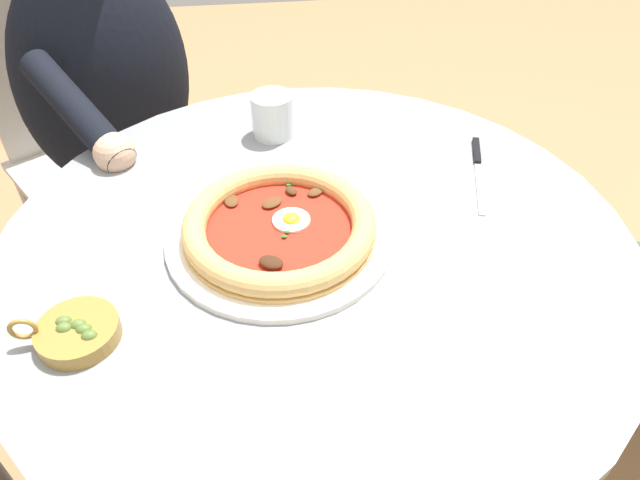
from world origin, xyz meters
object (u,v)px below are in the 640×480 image
object	(u,v)px
steak_knife	(478,163)
cafe_chair_diner	(96,124)
pizza_on_plate	(279,226)
olive_pan	(77,332)
dining_table	(316,321)
water_glass	(273,117)
diner_person	(126,157)

from	to	relation	value
steak_knife	cafe_chair_diner	size ratio (longest dim) A/B	0.23
pizza_on_plate	olive_pan	distance (m)	0.30
dining_table	cafe_chair_diner	xyz separation A→B (m)	(0.46, -0.68, 0.01)
pizza_on_plate	water_glass	size ratio (longest dim) A/B	4.22
steak_knife	cafe_chair_diner	bearing A→B (deg)	-35.36
dining_table	diner_person	size ratio (longest dim) A/B	0.80
diner_person	olive_pan	bearing A→B (deg)	95.64
diner_person	steak_knife	bearing A→B (deg)	148.71
dining_table	pizza_on_plate	xyz separation A→B (m)	(0.05, -0.00, 0.21)
pizza_on_plate	water_glass	bearing A→B (deg)	-91.99
steak_knife	diner_person	world-z (taller)	diner_person
olive_pan	diner_person	distance (m)	0.74
pizza_on_plate	steak_knife	bearing A→B (deg)	-157.56
pizza_on_plate	water_glass	distance (m)	0.28
water_glass	olive_pan	size ratio (longest dim) A/B	0.62
dining_table	olive_pan	bearing A→B (deg)	26.28
dining_table	olive_pan	world-z (taller)	olive_pan
pizza_on_plate	cafe_chair_diner	size ratio (longest dim) A/B	0.36
dining_table	diner_person	distance (m)	0.67
pizza_on_plate	diner_person	bearing A→B (deg)	-59.42
dining_table	diner_person	world-z (taller)	diner_person
water_glass	steak_knife	bearing A→B (deg)	157.36
water_glass	cafe_chair_diner	bearing A→B (deg)	-43.33
pizza_on_plate	water_glass	xyz separation A→B (m)	(-0.01, -0.28, 0.02)
pizza_on_plate	steak_knife	xyz separation A→B (m)	(-0.35, -0.14, -0.02)
dining_table	diner_person	xyz separation A→B (m)	(0.38, -0.56, -0.01)
dining_table	water_glass	world-z (taller)	water_glass
steak_knife	olive_pan	distance (m)	0.67
diner_person	water_glass	bearing A→B (deg)	141.38
olive_pan	water_glass	bearing A→B (deg)	-121.14
olive_pan	steak_knife	bearing A→B (deg)	-153.55
olive_pan	pizza_on_plate	bearing A→B (deg)	-148.54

